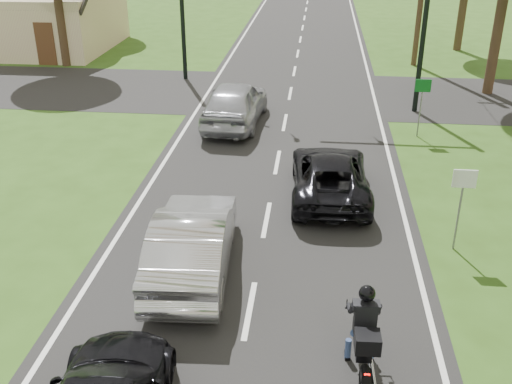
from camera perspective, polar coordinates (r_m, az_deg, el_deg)
ground at (r=12.72m, az=-0.62°, el=-11.20°), size 140.00×140.00×0.00m
road at (r=21.54m, az=2.43°, el=4.90°), size 8.00×100.00×0.01m
cross_road at (r=27.22m, az=3.28°, el=9.35°), size 60.00×7.00×0.01m
motorcycle_rider at (r=11.00m, az=10.20°, el=-13.76°), size 0.60×2.13×1.83m
dark_suv at (r=17.27m, az=7.04°, el=1.63°), size 2.30×4.71×1.29m
silver_sedan at (r=13.60m, az=-6.04°, el=-4.73°), size 1.92×4.79×1.55m
silver_suv at (r=23.00m, az=-2.01°, el=8.50°), size 2.26×5.03×1.68m
traffic_signal at (r=24.45m, az=11.46°, el=16.96°), size 6.38×0.44×6.00m
signal_pole_far at (r=29.20m, az=-7.02°, el=16.35°), size 0.20×0.20×6.00m
sign_white at (r=14.83m, az=19.09°, el=0.15°), size 0.55×0.07×2.12m
sign_green at (r=22.24m, az=15.54°, el=8.99°), size 0.55×0.07×2.12m
house at (r=38.64m, az=-21.30°, el=15.28°), size 10.20×8.00×4.84m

